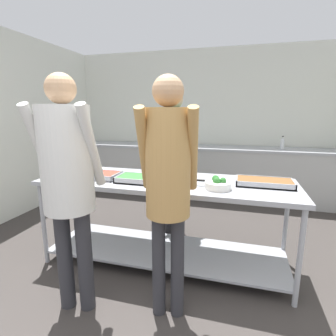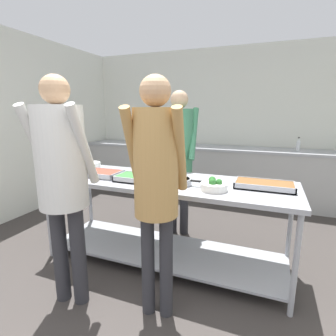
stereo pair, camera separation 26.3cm
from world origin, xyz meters
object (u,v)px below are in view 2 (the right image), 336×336
(serving_tray_vegetables, at_px, (137,178))
(sauce_pan, at_px, (179,181))
(serving_tray_greens, at_px, (100,174))
(cook_behind_counter, at_px, (179,147))
(broccoli_bowl, at_px, (214,186))
(plate_stack, at_px, (91,165))
(serving_tray_roast, at_px, (264,185))
(guest_serving_left, at_px, (156,174))
(guest_serving_right, at_px, (62,169))
(water_bottle, at_px, (298,145))

(serving_tray_vegetables, height_order, sauce_pan, sauce_pan)
(serving_tray_greens, relative_size, cook_behind_counter, 0.24)
(broccoli_bowl, bearing_deg, sauce_pan, 170.94)
(plate_stack, distance_m, serving_tray_roast, 1.98)
(cook_behind_counter, bearing_deg, plate_stack, -155.02)
(plate_stack, xyz_separation_m, guest_serving_left, (1.27, -0.91, 0.21))
(sauce_pan, height_order, serving_tray_roast, sauce_pan)
(serving_tray_greens, bearing_deg, cook_behind_counter, 52.16)
(plate_stack, distance_m, cook_behind_counter, 1.08)
(guest_serving_right, bearing_deg, broccoli_bowl, 32.37)
(plate_stack, relative_size, serving_tray_vegetables, 0.61)
(serving_tray_vegetables, distance_m, cook_behind_counter, 0.84)
(broccoli_bowl, xyz_separation_m, guest_serving_right, (-1.02, -0.65, 0.19))
(broccoli_bowl, distance_m, cook_behind_counter, 1.05)
(sauce_pan, bearing_deg, plate_stack, 164.77)
(broccoli_bowl, height_order, cook_behind_counter, cook_behind_counter)
(guest_serving_left, xyz_separation_m, cook_behind_counter, (-0.30, 1.36, -0.00))
(serving_tray_vegetables, distance_m, guest_serving_right, 0.77)
(serving_tray_greens, bearing_deg, plate_stack, 139.03)
(broccoli_bowl, height_order, guest_serving_right, guest_serving_right)
(sauce_pan, xyz_separation_m, guest_serving_left, (0.03, -0.58, 0.20))
(guest_serving_right, bearing_deg, water_bottle, 58.71)
(guest_serving_left, height_order, guest_serving_right, guest_serving_right)
(plate_stack, height_order, broccoli_bowl, broccoli_bowl)
(broccoli_bowl, bearing_deg, guest_serving_right, -147.63)
(guest_serving_left, relative_size, guest_serving_right, 0.99)
(plate_stack, distance_m, water_bottle, 3.13)
(broccoli_bowl, bearing_deg, cook_behind_counter, 125.83)
(plate_stack, bearing_deg, guest_serving_left, -35.77)
(broccoli_bowl, relative_size, serving_tray_roast, 0.46)
(sauce_pan, distance_m, water_bottle, 2.62)
(water_bottle, bearing_deg, serving_tray_greens, -131.13)
(serving_tray_vegetables, xyz_separation_m, guest_serving_right, (-0.26, -0.69, 0.21))
(guest_serving_right, distance_m, water_bottle, 3.57)
(water_bottle, bearing_deg, broccoli_bowl, -109.08)
(serving_tray_vegetables, bearing_deg, guest_serving_left, -51.18)
(broccoli_bowl, xyz_separation_m, guest_serving_left, (-0.30, -0.52, 0.20))
(sauce_pan, distance_m, broccoli_bowl, 0.34)
(plate_stack, distance_m, broccoli_bowl, 1.62)
(serving_tray_greens, distance_m, broccoli_bowl, 1.21)
(serving_tray_greens, height_order, water_bottle, water_bottle)
(guest_serving_right, height_order, water_bottle, guest_serving_right)
(serving_tray_vegetables, relative_size, cook_behind_counter, 0.22)
(cook_behind_counter, xyz_separation_m, water_bottle, (1.44, 1.56, -0.09))
(sauce_pan, relative_size, serving_tray_roast, 0.76)
(serving_tray_vegetables, distance_m, broccoli_bowl, 0.76)
(serving_tray_roast, bearing_deg, guest_serving_right, -148.29)
(serving_tray_vegetables, height_order, cook_behind_counter, cook_behind_counter)
(serving_tray_roast, height_order, guest_serving_right, guest_serving_right)
(plate_stack, bearing_deg, serving_tray_vegetables, -23.17)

